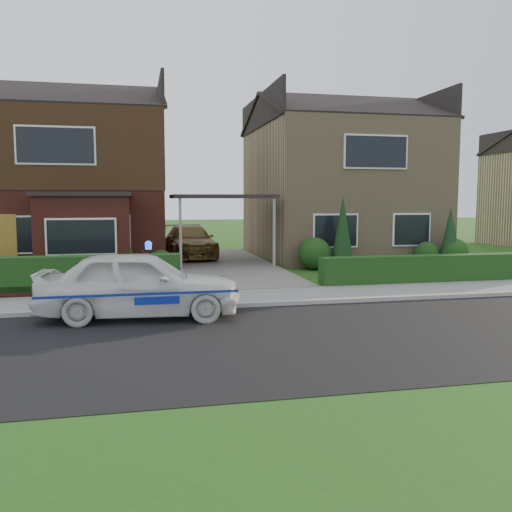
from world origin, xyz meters
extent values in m
plane|color=#1B4813|center=(0.00, 0.00, 0.00)|extent=(120.00, 120.00, 0.00)
cube|color=black|center=(0.00, 0.00, 0.00)|extent=(60.00, 6.00, 0.02)
cube|color=#9E9993|center=(0.00, 3.05, 0.06)|extent=(60.00, 0.16, 0.12)
cube|color=slate|center=(0.00, 4.10, 0.05)|extent=(60.00, 2.00, 0.10)
cube|color=#1B4813|center=(0.00, -5.00, 0.00)|extent=(60.00, 4.00, 0.01)
cube|color=#666059|center=(0.00, 11.00, 0.06)|extent=(3.80, 12.00, 0.12)
cube|color=maroon|center=(-5.80, 14.00, 2.90)|extent=(7.20, 8.00, 5.80)
cube|color=white|center=(-7.38, 9.98, 1.40)|extent=(1.80, 0.08, 1.30)
cube|color=white|center=(-4.22, 9.98, 1.40)|extent=(1.60, 0.08, 1.30)
cube|color=white|center=(-5.80, 9.98, 4.40)|extent=(2.60, 0.08, 1.30)
cube|color=black|center=(-5.80, 14.00, 4.35)|extent=(7.26, 8.06, 2.90)
cube|color=maroon|center=(-4.94, 9.30, 1.35)|extent=(3.00, 1.40, 2.70)
cube|color=black|center=(-4.94, 9.30, 2.77)|extent=(3.20, 1.60, 0.14)
cube|color=tan|center=(5.80, 14.00, 2.90)|extent=(7.20, 8.00, 5.80)
cube|color=white|center=(4.22, 9.98, 1.40)|extent=(1.80, 0.08, 1.30)
cube|color=white|center=(7.38, 9.98, 1.40)|extent=(1.60, 0.08, 1.30)
cube|color=white|center=(5.80, 9.98, 4.40)|extent=(2.60, 0.08, 1.30)
cube|color=black|center=(0.00, 11.00, 2.70)|extent=(3.80, 3.00, 0.14)
cylinder|color=gray|center=(-1.70, 9.60, 1.35)|extent=(0.10, 0.10, 2.70)
cylinder|color=gray|center=(1.70, 9.60, 1.35)|extent=(0.10, 0.10, 2.70)
cube|color=maroon|center=(-5.80, 5.30, 0.18)|extent=(7.70, 0.25, 0.36)
cube|color=black|center=(-5.80, 5.45, 0.00)|extent=(7.50, 0.55, 0.90)
cube|color=black|center=(5.80, 5.35, 0.00)|extent=(7.50, 0.55, 0.80)
sphere|color=black|center=(-4.00, 9.30, 0.66)|extent=(1.32, 1.32, 1.32)
sphere|color=black|center=(-2.40, 9.60, 0.42)|extent=(0.84, 0.84, 0.84)
sphere|color=black|center=(3.20, 9.40, 0.60)|extent=(1.20, 1.20, 1.20)
sphere|color=black|center=(7.80, 9.50, 0.48)|extent=(0.96, 0.96, 0.96)
sphere|color=black|center=(8.80, 9.20, 0.54)|extent=(1.08, 1.08, 1.08)
cone|color=black|center=(4.20, 9.20, 1.30)|extent=(0.90, 0.90, 2.60)
cone|color=black|center=(8.60, 9.20, 1.10)|extent=(0.90, 0.90, 2.20)
imported|color=silver|center=(-3.15, 2.40, 0.74)|extent=(2.15, 4.50, 1.48)
sphere|color=#193FF2|center=(-2.93, 2.40, 1.56)|extent=(0.17, 0.17, 0.17)
cube|color=navy|center=(-3.15, 1.52, 0.68)|extent=(4.00, 0.02, 0.05)
cube|color=navy|center=(-3.15, 3.28, 0.68)|extent=(4.00, 0.01, 0.05)
ellipsoid|color=black|center=(-4.37, 2.30, 1.03)|extent=(0.22, 0.17, 0.21)
sphere|color=white|center=(-4.35, 2.24, 1.02)|extent=(0.11, 0.11, 0.11)
sphere|color=black|center=(-4.35, 2.28, 1.17)|extent=(0.13, 0.13, 0.13)
cone|color=black|center=(-4.39, 2.29, 1.23)|extent=(0.04, 0.04, 0.05)
cone|color=black|center=(-4.30, 2.29, 1.23)|extent=(0.04, 0.04, 0.05)
imported|color=brown|center=(-1.00, 13.64, 0.80)|extent=(2.12, 4.75, 1.35)
imported|color=gray|center=(-3.85, 7.08, 0.43)|extent=(0.60, 0.58, 0.85)
camera|label=1|loc=(-3.17, -9.54, 2.60)|focal=38.00mm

